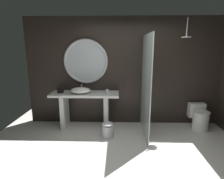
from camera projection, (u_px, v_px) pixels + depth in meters
name	position (u px, v px, depth m)	size (l,w,h in m)	color
ground_plane	(129.00, 168.00, 2.98)	(5.76, 5.76, 0.00)	silver
back_wall_panel	(125.00, 72.00, 4.54)	(4.80, 0.10, 2.60)	black
vanity_counter	(85.00, 105.00, 4.40)	(1.59, 0.54, 0.85)	silver
vessel_sink	(81.00, 90.00, 4.29)	(0.47, 0.38, 0.18)	white
tumbler_cup	(107.00, 91.00, 4.28)	(0.08, 0.08, 0.09)	silver
tissue_box	(61.00, 91.00, 4.33)	(0.13, 0.11, 0.07)	black
round_wall_mirror	(86.00, 61.00, 4.42)	(1.06, 0.07, 1.06)	#B7B7BC
shower_glass_panel	(146.00, 87.00, 3.92)	(0.02, 1.24, 2.16)	silver
rain_shower_head	(186.00, 35.00, 3.89)	(0.20, 0.20, 0.41)	#B7B7BC
toilet	(199.00, 117.00, 4.37)	(0.38, 0.57, 0.56)	white
waste_bin	(108.00, 130.00, 3.97)	(0.25, 0.25, 0.34)	#B7B7BC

